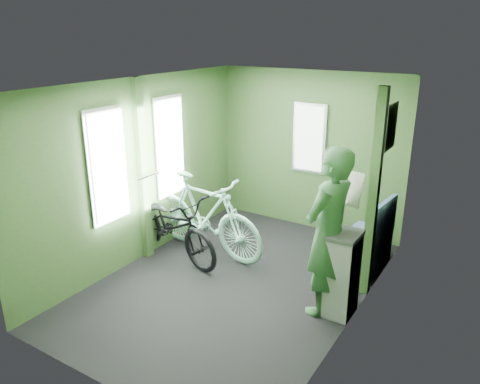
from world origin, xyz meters
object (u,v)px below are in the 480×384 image
object	(u,v)px
bicycle_black	(174,256)
bench_seat	(364,248)
passenger	(328,233)
bicycle_mint	(206,253)
waste_box	(342,274)

from	to	relation	value
bicycle_black	bench_seat	size ratio (longest dim) A/B	1.92
passenger	bench_seat	xyz separation A→B (m)	(0.05, 1.14, -0.63)
bicycle_mint	bench_seat	distance (m)	2.04
bench_seat	bicycle_mint	bearing A→B (deg)	-153.98
bicycle_black	passenger	world-z (taller)	passenger
bicycle_mint	waste_box	bearing A→B (deg)	-94.60
bicycle_black	bicycle_mint	size ratio (longest dim) A/B	0.94
passenger	bench_seat	distance (m)	1.31
waste_box	bench_seat	xyz separation A→B (m)	(-0.12, 1.11, -0.19)
bicycle_mint	waste_box	distance (m)	2.09
bicycle_black	waste_box	bearing A→B (deg)	-77.68
bicycle_mint	passenger	xyz separation A→B (m)	(1.84, -0.42, 0.89)
bicycle_mint	bicycle_black	bearing A→B (deg)	141.29
bicycle_black	bench_seat	xyz separation A→B (m)	(2.20, 1.03, 0.26)
waste_box	bench_seat	size ratio (longest dim) A/B	1.03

